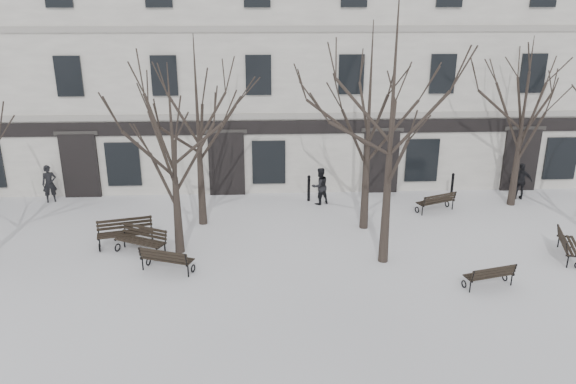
{
  "coord_description": "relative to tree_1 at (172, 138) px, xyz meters",
  "views": [
    {
      "loc": [
        -1.87,
        -16.39,
        8.67
      ],
      "look_at": [
        -0.96,
        3.0,
        1.81
      ],
      "focal_mm": 35.0,
      "sensor_mm": 36.0,
      "label": 1
    }
  ],
  "objects": [
    {
      "name": "tree_1",
      "position": [
        0.0,
        0.0,
        0.0
      ],
      "size": [
        4.64,
        4.64,
        6.63
      ],
      "color": "black",
      "rests_on": "ground"
    },
    {
      "name": "pedestrian_c",
      "position": [
        14.44,
        4.8,
        -4.14
      ],
      "size": [
        1.02,
        0.57,
        1.65
      ],
      "primitive_type": "imported",
      "rotation": [
        0.0,
        0.0,
        2.96
      ],
      "color": "black",
      "rests_on": "ground"
    },
    {
      "name": "tree_4",
      "position": [
        0.57,
        2.59,
        0.45
      ],
      "size": [
        5.14,
        5.14,
        7.35
      ],
      "color": "black",
      "rests_on": "ground"
    },
    {
      "name": "bench_3",
      "position": [
        -1.32,
        -0.04,
        -3.63
      ],
      "size": [
        1.95,
        1.43,
        0.94
      ],
      "rotation": [
        0.0,
        0.0,
        -0.47
      ],
      "color": "black",
      "rests_on": "ground"
    },
    {
      "name": "bench_1",
      "position": [
        -0.22,
        -1.54,
        -3.66
      ],
      "size": [
        1.85,
        1.19,
        0.89
      ],
      "rotation": [
        0.0,
        0.0,
        2.79
      ],
      "color": "black",
      "rests_on": "ground"
    },
    {
      "name": "ground",
      "position": [
        4.87,
        -1.92,
        -4.14
      ],
      "size": [
        100.0,
        100.0,
        0.0
      ],
      "primitive_type": "plane",
      "color": "white",
      "rests_on": "ground"
    },
    {
      "name": "bench_4",
      "position": [
        10.26,
        3.43,
        -3.68
      ],
      "size": [
        1.77,
        1.22,
        0.85
      ],
      "rotation": [
        0.0,
        0.0,
        3.54
      ],
      "color": "black",
      "rests_on": "ground"
    },
    {
      "name": "tree_5",
      "position": [
        6.92,
        1.87,
        0.76
      ],
      "size": [
        5.49,
        5.49,
        7.84
      ],
      "color": "black",
      "rests_on": "ground"
    },
    {
      "name": "bollard_b",
      "position": [
        11.56,
        5.35,
        -3.57
      ],
      "size": [
        0.14,
        0.14,
        1.08
      ],
      "color": "black",
      "rests_on": "ground"
    },
    {
      "name": "tree_2",
      "position": [
        7.07,
        -1.07,
        1.52
      ],
      "size": [
        6.34,
        6.34,
        9.06
      ],
      "color": "black",
      "rests_on": "ground"
    },
    {
      "name": "tree_6",
      "position": [
        13.78,
        4.11,
        0.31
      ],
      "size": [
        4.99,
        4.99,
        7.13
      ],
      "color": "black",
      "rests_on": "ground"
    },
    {
      "name": "pedestrian_a",
      "position": [
        -6.36,
        5.42,
        -4.14
      ],
      "size": [
        0.72,
        0.61,
        1.67
      ],
      "primitive_type": "imported",
      "rotation": [
        0.0,
        0.0,
        0.42
      ],
      "color": "black",
      "rests_on": "ground"
    },
    {
      "name": "bollard_a",
      "position": [
        5.01,
        5.0,
        -3.51
      ],
      "size": [
        0.15,
        0.15,
        1.18
      ],
      "color": "black",
      "rests_on": "ground"
    },
    {
      "name": "bench_5",
      "position": [
        13.5,
        -1.1,
        -3.66
      ],
      "size": [
        1.15,
        1.87,
        0.9
      ],
      "rotation": [
        0.0,
        0.0,
        1.26
      ],
      "color": "black",
      "rests_on": "ground"
    },
    {
      "name": "building",
      "position": [
        4.87,
        11.04,
        1.37
      ],
      "size": [
        40.4,
        10.2,
        11.4
      ],
      "color": "silver",
      "rests_on": "ground"
    },
    {
      "name": "bench_0",
      "position": [
        -2.03,
        0.63,
        -3.61
      ],
      "size": [
        2.06,
        1.16,
        0.99
      ],
      "rotation": [
        0.0,
        0.0,
        0.25
      ],
      "color": "black",
      "rests_on": "ground"
    },
    {
      "name": "pedestrian_b",
      "position": [
        5.45,
        4.59,
        -4.14
      ],
      "size": [
        0.99,
        0.91,
        1.64
      ],
      "primitive_type": "imported",
      "rotation": [
        0.0,
        0.0,
        3.61
      ],
      "color": "black",
      "rests_on": "ground"
    },
    {
      "name": "bench_2",
      "position": [
        10.0,
        -3.05,
        -3.71
      ],
      "size": [
        1.67,
        0.95,
        0.8
      ],
      "rotation": [
        0.0,
        0.0,
        3.39
      ],
      "color": "black",
      "rests_on": "ground"
    }
  ]
}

